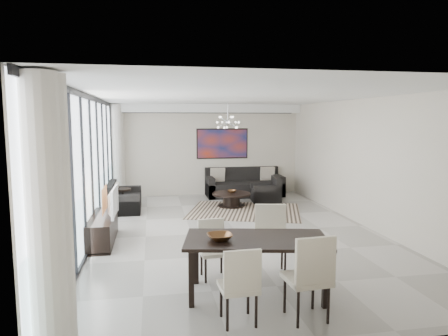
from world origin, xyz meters
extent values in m
cube|color=#A8A39B|center=(0.00, 0.00, 0.01)|extent=(6.00, 9.00, 0.02)
cube|color=white|center=(0.00, 0.00, 2.89)|extent=(6.00, 9.00, 0.02)
cube|color=beige|center=(0.00, 4.49, 1.45)|extent=(6.00, 0.02, 2.90)
cube|color=beige|center=(0.00, -4.49, 1.45)|extent=(6.00, 0.02, 2.90)
cube|color=beige|center=(2.99, 0.00, 1.45)|extent=(0.02, 9.00, 2.90)
cube|color=silver|center=(-2.98, 0.00, 1.45)|extent=(0.01, 8.95, 2.85)
cube|color=black|center=(-2.94, 0.00, 2.85)|extent=(0.04, 8.95, 0.10)
cube|color=black|center=(-2.94, 0.00, 0.03)|extent=(0.04, 8.95, 0.06)
cube|color=black|center=(-2.94, -4.00, 1.45)|extent=(0.04, 0.05, 2.88)
cube|color=black|center=(-2.94, -3.00, 1.45)|extent=(0.04, 0.05, 2.88)
cube|color=black|center=(-2.94, -2.00, 1.45)|extent=(0.04, 0.05, 2.88)
cube|color=black|center=(-2.94, -1.00, 1.45)|extent=(0.04, 0.05, 2.88)
cube|color=black|center=(-2.94, 0.00, 1.45)|extent=(0.04, 0.05, 2.88)
cube|color=black|center=(-2.94, 1.00, 1.45)|extent=(0.04, 0.05, 2.88)
cube|color=black|center=(-2.94, 2.00, 1.45)|extent=(0.04, 0.05, 2.88)
cube|color=black|center=(-2.94, 3.00, 1.45)|extent=(0.04, 0.05, 2.88)
cube|color=black|center=(-2.94, 4.00, 1.45)|extent=(0.04, 0.05, 2.88)
cylinder|color=white|center=(-2.80, -4.15, 1.45)|extent=(0.36, 0.36, 2.85)
cylinder|color=white|center=(-2.80, 4.15, 1.45)|extent=(0.36, 0.36, 2.85)
cube|color=white|center=(0.00, 4.30, 2.77)|extent=(5.98, 0.40, 0.26)
cube|color=#A62F17|center=(0.50, 4.47, 1.65)|extent=(1.68, 0.04, 0.98)
cylinder|color=silver|center=(0.30, 2.50, 2.62)|extent=(0.02, 0.02, 0.55)
sphere|color=silver|center=(0.30, 2.50, 2.35)|extent=(0.12, 0.12, 0.12)
cube|color=black|center=(0.65, 1.90, 0.01)|extent=(3.41, 2.99, 0.01)
cylinder|color=black|center=(0.42, 2.55, 0.36)|extent=(1.08, 1.08, 0.04)
cylinder|color=black|center=(0.42, 2.55, 0.17)|extent=(0.47, 0.47, 0.33)
cylinder|color=black|center=(0.42, 2.55, 0.02)|extent=(0.76, 0.76, 0.03)
imported|color=brown|center=(0.44, 2.59, 0.42)|extent=(0.30, 0.30, 0.08)
cube|color=black|center=(1.14, 4.02, 0.22)|extent=(2.43, 0.99, 0.44)
cube|color=black|center=(1.14, 4.42, 0.66)|extent=(2.43, 0.20, 0.44)
cube|color=black|center=(0.02, 4.02, 0.32)|extent=(0.20, 0.99, 0.64)
cube|color=black|center=(2.25, 4.02, 0.32)|extent=(0.20, 0.99, 0.64)
cube|color=black|center=(-2.50, 2.59, 0.19)|extent=(0.85, 1.50, 0.38)
cube|color=black|center=(-2.84, 2.59, 0.56)|extent=(0.17, 1.50, 0.38)
cube|color=black|center=(-2.50, 1.92, 0.27)|extent=(0.85, 0.17, 0.55)
cube|color=black|center=(-2.50, 3.25, 0.27)|extent=(0.85, 0.17, 0.55)
cube|color=black|center=(1.55, 3.05, 0.18)|extent=(0.90, 0.94, 0.36)
cube|color=black|center=(1.87, 3.01, 0.54)|extent=(0.26, 0.87, 0.36)
cube|color=black|center=(1.59, 3.40, 0.26)|extent=(0.83, 0.25, 0.53)
cube|color=black|center=(1.51, 2.70, 0.26)|extent=(0.83, 0.25, 0.53)
cylinder|color=black|center=(-2.54, 2.49, 0.58)|extent=(0.44, 0.44, 0.04)
cylinder|color=black|center=(-2.54, 2.49, 0.29)|extent=(0.06, 0.06, 0.55)
cylinder|color=black|center=(-2.54, 2.49, 0.02)|extent=(0.31, 0.31, 0.03)
cube|color=black|center=(-2.76, -0.24, 0.27)|extent=(0.48, 1.70, 0.53)
imported|color=gray|center=(-2.60, -0.22, 0.80)|extent=(0.14, 0.96, 0.55)
cube|color=black|center=(-0.37, -3.10, 0.79)|extent=(2.09, 1.33, 0.04)
cube|color=black|center=(-1.29, -3.30, 0.38)|extent=(0.07, 0.07, 0.77)
cube|color=black|center=(-1.15, -2.56, 0.38)|extent=(0.07, 0.07, 0.77)
cube|color=black|center=(0.40, -3.64, 0.38)|extent=(0.07, 0.07, 0.77)
cube|color=black|center=(0.55, -2.90, 0.38)|extent=(0.07, 0.07, 0.77)
cube|color=beige|center=(-0.78, -3.79, 0.44)|extent=(0.46, 0.46, 0.06)
cube|color=beige|center=(-0.77, -3.99, 0.69)|extent=(0.44, 0.06, 0.53)
cylinder|color=black|center=(-0.96, -3.63, 0.21)|extent=(0.04, 0.04, 0.41)
cylinder|color=black|center=(-0.60, -3.96, 0.21)|extent=(0.04, 0.04, 0.41)
cube|color=beige|center=(0.06, -3.84, 0.50)|extent=(0.53, 0.53, 0.06)
cube|color=beige|center=(0.07, -4.06, 0.78)|extent=(0.50, 0.09, 0.61)
cylinder|color=black|center=(-0.15, -3.67, 0.23)|extent=(0.04, 0.04, 0.46)
cylinder|color=black|center=(0.27, -4.02, 0.23)|extent=(0.04, 0.04, 0.46)
cube|color=beige|center=(-0.86, -2.41, 0.41)|extent=(0.44, 0.44, 0.05)
cube|color=beige|center=(-0.87, -2.23, 0.64)|extent=(0.41, 0.07, 0.50)
cylinder|color=black|center=(-0.69, -2.56, 0.19)|extent=(0.04, 0.04, 0.38)
cylinder|color=black|center=(-1.03, -2.26, 0.19)|extent=(0.04, 0.04, 0.38)
cube|color=beige|center=(0.06, -2.40, 0.49)|extent=(0.58, 0.58, 0.06)
cube|color=beige|center=(0.10, -2.19, 0.77)|extent=(0.49, 0.15, 0.60)
cylinder|color=black|center=(0.21, -2.63, 0.23)|extent=(0.04, 0.04, 0.46)
cylinder|color=black|center=(-0.09, -2.18, 0.23)|extent=(0.04, 0.04, 0.46)
imported|color=brown|center=(-0.88, -3.09, 0.85)|extent=(0.37, 0.37, 0.08)
camera|label=1|loc=(-1.76, -8.23, 2.42)|focal=32.00mm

